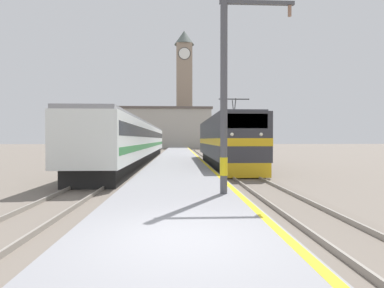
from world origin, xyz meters
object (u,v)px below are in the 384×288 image
Objects in this scene: clock_tower at (184,86)px; catenary_mast at (227,86)px; passenger_train at (138,141)px; locomotive_train at (225,142)px.

catenary_mast is at bearing -89.93° from clock_tower.
catenary_mast is at bearing -73.96° from passenger_train.
catenary_mast is at bearing -98.73° from locomotive_train.
clock_tower reaches higher than passenger_train.
clock_tower reaches higher than locomotive_train.
passenger_train is at bearing -96.25° from clock_tower.
passenger_train is 1.09× the size of clock_tower.
passenger_train is 52.25m from clock_tower.
clock_tower is at bearing 92.23° from locomotive_train.
passenger_train is at bearing 142.87° from locomotive_train.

